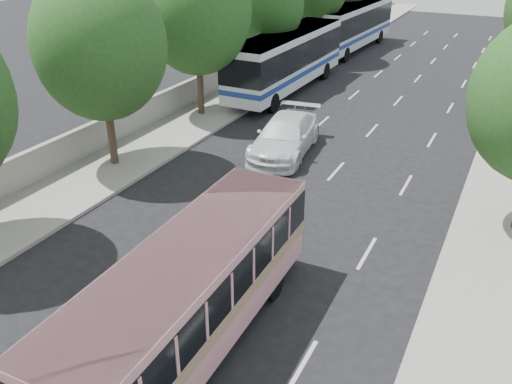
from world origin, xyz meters
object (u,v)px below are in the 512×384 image
Objects in this scene: white_pickup at (285,136)px; tour_coach_rear at (353,23)px; pink_taxi at (223,215)px; tour_coach_front at (287,56)px; pink_bus at (190,289)px.

tour_coach_rear reaches higher than white_pickup.
tour_coach_front reaches higher than pink_taxi.
pink_bus is 13.98m from white_pickup.
tour_coach_rear is at bearing 91.06° from tour_coach_front.
tour_coach_rear is (-4.30, 24.04, 1.44)m from white_pickup.
tour_coach_front reaches higher than white_pickup.
white_pickup is 10.86m from tour_coach_front.
tour_coach_front is at bearing 106.98° from pink_bus.
tour_coach_rear is at bearing 92.69° from white_pickup.
pink_bus reaches higher than white_pickup.
pink_taxi is at bearing -72.25° from tour_coach_front.
pink_bus is at bearing -70.96° from tour_coach_front.
tour_coach_front is 0.99× the size of tour_coach_rear.
tour_coach_rear is (-7.60, 37.58, 0.39)m from pink_bus.
pink_bus is 38.34m from tour_coach_rear.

